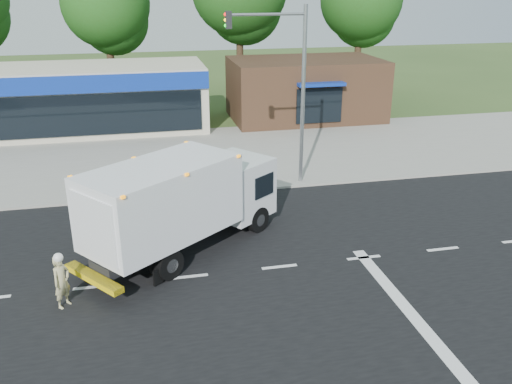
% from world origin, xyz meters
% --- Properties ---
extents(ground, '(120.00, 120.00, 0.00)m').
position_xyz_m(ground, '(0.00, 0.00, 0.00)').
color(ground, '#385123').
rests_on(ground, ground).
extents(road_asphalt, '(60.00, 14.00, 0.02)m').
position_xyz_m(road_asphalt, '(0.00, 0.00, 0.00)').
color(road_asphalt, black).
rests_on(road_asphalt, ground).
extents(sidewalk, '(60.00, 2.40, 0.12)m').
position_xyz_m(sidewalk, '(0.00, 8.20, 0.06)').
color(sidewalk, gray).
rests_on(sidewalk, ground).
extents(parking_apron, '(60.00, 9.00, 0.02)m').
position_xyz_m(parking_apron, '(0.00, 14.00, 0.01)').
color(parking_apron, gray).
rests_on(parking_apron, ground).
extents(lane_markings, '(55.20, 7.00, 0.01)m').
position_xyz_m(lane_markings, '(1.35, -1.35, 0.02)').
color(lane_markings, silver).
rests_on(lane_markings, road_asphalt).
extents(ems_box_truck, '(7.57, 6.65, 3.44)m').
position_xyz_m(ems_box_truck, '(-3.02, 1.84, 1.98)').
color(ems_box_truck, black).
rests_on(ems_box_truck, ground).
extents(emergency_worker, '(0.67, 0.71, 1.74)m').
position_xyz_m(emergency_worker, '(-6.74, -0.88, 0.86)').
color(emergency_worker, tan).
rests_on(emergency_worker, ground).
extents(retail_strip_mall, '(18.00, 6.20, 4.00)m').
position_xyz_m(retail_strip_mall, '(-9.00, 19.93, 2.01)').
color(retail_strip_mall, '#BDB59C').
rests_on(retail_strip_mall, ground).
extents(brown_storefront, '(10.00, 6.70, 4.00)m').
position_xyz_m(brown_storefront, '(7.00, 19.98, 2.00)').
color(brown_storefront, '#382316').
rests_on(brown_storefront, ground).
extents(traffic_signal_pole, '(3.51, 0.25, 8.00)m').
position_xyz_m(traffic_signal_pole, '(2.35, 7.60, 4.92)').
color(traffic_signal_pole, gray).
rests_on(traffic_signal_pole, ground).
extents(background_trees, '(36.77, 7.39, 12.10)m').
position_xyz_m(background_trees, '(-0.85, 28.16, 7.38)').
color(background_trees, '#332114').
rests_on(background_trees, ground).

